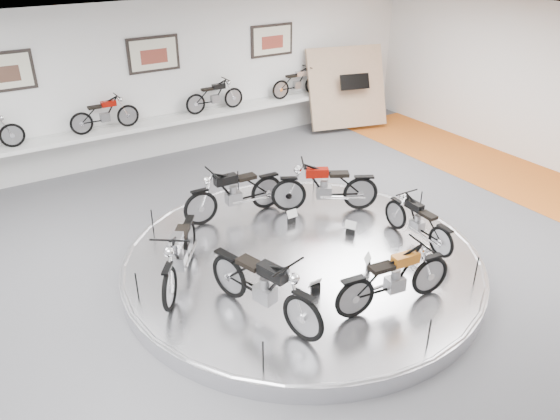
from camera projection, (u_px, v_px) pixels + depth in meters
floor at (311, 277)px, 9.73m from camera, size 16.00×16.00×0.00m
ceiling at (319, 48)px, 7.88m from camera, size 16.00×16.00×0.00m
wall_back at (156, 82)px, 14.04m from camera, size 16.00×0.00×16.00m
orange_carpet_strip at (544, 189)px, 12.96m from camera, size 2.40×12.60×0.01m
dado_band at (162, 135)px, 14.69m from camera, size 15.68×0.04×1.10m
display_platform at (302, 262)px, 9.88m from camera, size 6.40×6.40×0.30m
platform_rim at (302, 257)px, 9.83m from camera, size 6.40×6.40×0.10m
shelf at (164, 122)px, 14.28m from camera, size 11.00×0.55×0.10m
poster_left at (2, 72)px, 12.02m from camera, size 1.35×0.06×0.88m
poster_center at (154, 54)px, 13.68m from camera, size 1.35×0.06×0.88m
poster_right at (272, 40)px, 15.35m from camera, size 1.35×0.06×0.88m
display_panel at (347, 87)px, 16.38m from camera, size 2.56×1.52×2.30m
shelf_bike_b at (105, 116)px, 13.37m from camera, size 1.22×0.43×0.73m
shelf_bike_c at (215, 98)px, 14.80m from camera, size 1.22×0.43×0.73m
shelf_bike_d at (297, 84)px, 16.08m from camera, size 1.22×0.43×0.73m
bike_a at (325, 186)px, 11.12m from camera, size 1.95×1.49×1.10m
bike_b at (234, 192)px, 10.89m from camera, size 1.87×0.74×1.09m
bike_c at (179, 253)px, 8.86m from camera, size 1.59×1.85×1.07m
bike_d at (264, 286)px, 8.02m from camera, size 1.15×2.02×1.13m
bike_e at (394, 277)px, 8.29m from camera, size 1.82×0.84×1.03m
bike_f at (418, 221)px, 10.03m from camera, size 0.58×1.53×0.89m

